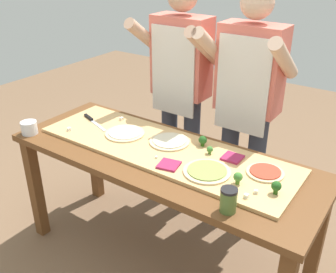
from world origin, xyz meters
name	(u,v)px	position (x,y,z in m)	size (l,w,h in m)	color
ground_plane	(163,258)	(0.00, 0.00, 0.00)	(8.00, 8.00, 0.00)	brown
prep_table	(162,170)	(0.00, 0.00, 0.68)	(1.84, 0.69, 0.79)	brown
cutting_board	(163,149)	(-0.02, 0.04, 0.80)	(1.57, 0.48, 0.02)	tan
chefs_knife	(92,120)	(-0.63, 0.07, 0.82)	(0.29, 0.12, 0.02)	#B7BABF
pizza_whole_cheese_artichoke	(169,141)	(-0.03, 0.11, 0.82)	(0.24, 0.24, 0.02)	beige
pizza_whole_tomato_red	(265,172)	(0.58, 0.11, 0.82)	(0.19, 0.19, 0.02)	beige
pizza_whole_white_garlic	(125,133)	(-0.32, 0.05, 0.82)	(0.25, 0.25, 0.02)	beige
pizza_whole_pesto_green	(207,171)	(0.33, -0.05, 0.82)	(0.25, 0.25, 0.02)	beige
pizza_slice_near_right	(169,165)	(0.13, -0.11, 0.82)	(0.11, 0.11, 0.01)	#9E234C
pizza_slice_near_left	(232,158)	(0.37, 0.15, 0.82)	(0.10, 0.10, 0.01)	#9E234C
broccoli_floret_center_left	(203,140)	(0.16, 0.19, 0.85)	(0.05, 0.05, 0.06)	#2C5915
broccoli_floret_front_right	(276,187)	(0.68, -0.03, 0.85)	(0.05, 0.05, 0.07)	#2C5915
broccoli_floret_back_right	(210,150)	(0.24, 0.13, 0.84)	(0.04, 0.04, 0.05)	#487A23
broccoli_floret_back_left	(238,177)	(0.50, -0.06, 0.85)	(0.05, 0.05, 0.06)	#487A23
cheese_crumble_a	(156,157)	(0.02, -0.08, 0.82)	(0.01, 0.01, 0.01)	white
cheese_crumble_b	(246,196)	(0.59, -0.14, 0.82)	(0.02, 0.02, 0.02)	white
cheese_crumble_c	(256,192)	(0.61, -0.08, 0.82)	(0.02, 0.02, 0.02)	silver
cheese_crumble_d	(121,119)	(-0.47, 0.19, 0.82)	(0.02, 0.02, 0.02)	white
cheese_crumble_e	(69,129)	(-0.64, -0.12, 0.82)	(0.02, 0.02, 0.02)	white
flour_cup	(29,128)	(-0.84, -0.26, 0.83)	(0.10, 0.10, 0.08)	white
sauce_jar	(228,200)	(0.55, -0.26, 0.85)	(0.08, 0.08, 0.12)	#517033
cook_left	(180,82)	(-0.29, 0.63, 1.00)	(0.54, 0.39, 1.67)	#333847
cook_right	(247,96)	(0.22, 0.63, 1.00)	(0.54, 0.39, 1.67)	#333847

